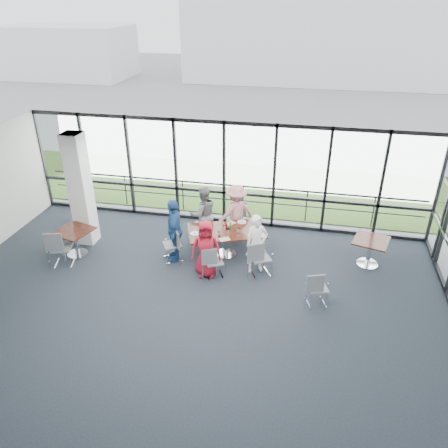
% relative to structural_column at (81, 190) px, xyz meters
% --- Properties ---
extents(floor, '(12.00, 10.00, 0.02)m').
position_rel_structural_column_xyz_m(floor, '(3.60, -3.00, -1.61)').
color(floor, '#1F252F').
rests_on(floor, ground).
extents(ceiling, '(12.00, 10.00, 0.04)m').
position_rel_structural_column_xyz_m(ceiling, '(3.60, -3.00, 1.60)').
color(ceiling, white).
rests_on(ceiling, ground).
extents(curtain_wall_back, '(12.00, 0.10, 3.20)m').
position_rel_structural_column_xyz_m(curtain_wall_back, '(3.60, 2.00, 0.00)').
color(curtain_wall_back, white).
rests_on(curtain_wall_back, ground).
extents(exit_door, '(0.12, 1.60, 2.10)m').
position_rel_structural_column_xyz_m(exit_door, '(9.60, 0.75, -0.55)').
color(exit_door, black).
rests_on(exit_door, ground).
extents(structural_column, '(0.50, 0.50, 3.20)m').
position_rel_structural_column_xyz_m(structural_column, '(0.00, 0.00, 0.00)').
color(structural_column, white).
rests_on(structural_column, ground).
extents(apron, '(80.00, 70.00, 0.02)m').
position_rel_structural_column_xyz_m(apron, '(3.60, 7.00, -1.62)').
color(apron, gray).
rests_on(apron, ground).
extents(grass_strip, '(80.00, 5.00, 0.01)m').
position_rel_structural_column_xyz_m(grass_strip, '(3.60, 5.00, -1.59)').
color(grass_strip, '#2E5319').
rests_on(grass_strip, ground).
extents(hangar_main, '(24.00, 10.00, 6.00)m').
position_rel_structural_column_xyz_m(hangar_main, '(7.60, 29.00, 1.40)').
color(hangar_main, white).
rests_on(hangar_main, ground).
extents(hangar_aux, '(10.00, 6.00, 4.00)m').
position_rel_structural_column_xyz_m(hangar_aux, '(-14.40, 25.00, 0.40)').
color(hangar_aux, white).
rests_on(hangar_aux, ground).
extents(guard_rail, '(12.00, 0.06, 0.06)m').
position_rel_structural_column_xyz_m(guard_rail, '(3.60, 2.60, -1.10)').
color(guard_rail, '#2D2D33').
rests_on(guard_rail, ground).
extents(main_table, '(2.29, 1.76, 0.75)m').
position_rel_structural_column_xyz_m(main_table, '(4.06, 0.10, -0.97)').
color(main_table, '#37130F').
rests_on(main_table, ground).
extents(side_table_left, '(1.07, 1.07, 0.75)m').
position_rel_structural_column_xyz_m(side_table_left, '(0.04, -0.74, -0.96)').
color(side_table_left, '#37130F').
rests_on(side_table_left, ground).
extents(side_table_right, '(1.05, 1.05, 0.75)m').
position_rel_structural_column_xyz_m(side_table_right, '(7.83, 0.37, -0.97)').
color(side_table_right, '#37130F').
rests_on(side_table_right, ground).
extents(diner_near_left, '(0.83, 0.64, 1.52)m').
position_rel_structural_column_xyz_m(diner_near_left, '(3.76, -0.96, -0.84)').
color(diner_near_left, '#B11529').
rests_on(diner_near_left, ground).
extents(diner_near_right, '(0.70, 0.63, 1.57)m').
position_rel_structural_column_xyz_m(diner_near_right, '(4.97, -0.51, -0.81)').
color(diner_near_right, white).
rests_on(diner_near_right, ground).
extents(diner_far_left, '(0.94, 0.84, 1.65)m').
position_rel_structural_column_xyz_m(diner_far_left, '(3.26, 0.76, -0.77)').
color(diner_far_left, slate).
rests_on(diner_far_left, ground).
extents(diner_far_right, '(1.21, 1.09, 1.68)m').
position_rel_structural_column_xyz_m(diner_far_right, '(4.16, 1.01, -0.76)').
color(diner_far_right, '#D68B8A').
rests_on(diner_far_right, ground).
extents(diner_end, '(0.75, 1.12, 1.75)m').
position_rel_structural_column_xyz_m(diner_end, '(2.77, -0.38, -0.72)').
color(diner_end, '#24508C').
rests_on(diner_end, ground).
extents(chair_main_nl, '(0.55, 0.55, 0.85)m').
position_rel_structural_column_xyz_m(chair_main_nl, '(3.98, -0.98, -1.18)').
color(chair_main_nl, slate).
rests_on(chair_main_nl, ground).
extents(chair_main_nr, '(0.62, 0.62, 0.94)m').
position_rel_structural_column_xyz_m(chair_main_nr, '(5.10, -0.64, -1.13)').
color(chair_main_nr, slate).
rests_on(chair_main_nr, ground).
extents(chair_main_fl, '(0.52, 0.52, 0.85)m').
position_rel_structural_column_xyz_m(chair_main_fl, '(3.20, 0.86, -1.17)').
color(chair_main_fl, slate).
rests_on(chair_main_fl, ground).
extents(chair_main_fr, '(0.59, 0.59, 0.98)m').
position_rel_structural_column_xyz_m(chair_main_fr, '(4.10, 1.19, -1.11)').
color(chair_main_fr, slate).
rests_on(chair_main_fr, ground).
extents(chair_main_end, '(0.62, 0.62, 0.92)m').
position_rel_structural_column_xyz_m(chair_main_end, '(2.71, -0.45, -1.14)').
color(chair_main_end, slate).
rests_on(chair_main_end, ground).
extents(chair_spare_la, '(0.61, 0.61, 1.00)m').
position_rel_structural_column_xyz_m(chair_spare_la, '(-0.05, -1.26, -1.10)').
color(chair_spare_la, slate).
rests_on(chair_spare_la, ground).
extents(chair_spare_lb, '(0.46, 0.46, 0.89)m').
position_rel_structural_column_xyz_m(chair_spare_lb, '(-0.19, 0.01, -1.16)').
color(chair_spare_lb, slate).
rests_on(chair_spare_lb, ground).
extents(chair_spare_r, '(0.55, 0.55, 0.88)m').
position_rel_structural_column_xyz_m(chair_spare_r, '(6.53, -1.58, -1.16)').
color(chair_spare_r, slate).
rests_on(chair_spare_r, ground).
extents(plate_nl, '(0.27, 0.27, 0.01)m').
position_rel_structural_column_xyz_m(plate_nl, '(3.73, -0.46, -0.84)').
color(plate_nl, white).
rests_on(plate_nl, main_table).
extents(plate_nr, '(0.28, 0.28, 0.01)m').
position_rel_structural_column_xyz_m(plate_nr, '(4.81, -0.05, -0.84)').
color(plate_nr, white).
rests_on(plate_nr, main_table).
extents(plate_fl, '(0.26, 0.26, 0.01)m').
position_rel_structural_column_xyz_m(plate_fl, '(3.49, 0.26, -0.84)').
color(plate_fl, white).
rests_on(plate_fl, main_table).
extents(plate_fr, '(0.25, 0.25, 0.01)m').
position_rel_structural_column_xyz_m(plate_fr, '(4.39, 0.65, -0.84)').
color(plate_fr, white).
rests_on(plate_fr, main_table).
extents(plate_end, '(0.25, 0.25, 0.01)m').
position_rel_structural_column_xyz_m(plate_end, '(3.29, -0.25, -0.84)').
color(plate_end, white).
rests_on(plate_end, main_table).
extents(tumbler_a, '(0.07, 0.07, 0.15)m').
position_rel_structural_column_xyz_m(tumbler_a, '(3.94, -0.24, -0.78)').
color(tumbler_a, white).
rests_on(tumbler_a, main_table).
extents(tumbler_b, '(0.07, 0.07, 0.15)m').
position_rel_structural_column_xyz_m(tumbler_b, '(4.41, 0.02, -0.78)').
color(tumbler_b, white).
rests_on(tumbler_b, main_table).
extents(tumbler_c, '(0.07, 0.07, 0.14)m').
position_rel_structural_column_xyz_m(tumbler_c, '(3.96, 0.36, -0.78)').
color(tumbler_c, white).
rests_on(tumbler_c, main_table).
extents(tumbler_d, '(0.06, 0.06, 0.13)m').
position_rel_structural_column_xyz_m(tumbler_d, '(3.42, -0.29, -0.79)').
color(tumbler_d, white).
rests_on(tumbler_d, main_table).
extents(menu_a, '(0.34, 0.32, 0.00)m').
position_rel_structural_column_xyz_m(menu_a, '(4.11, -0.38, -0.85)').
color(menu_a, white).
rests_on(menu_a, main_table).
extents(menu_b, '(0.34, 0.27, 0.00)m').
position_rel_structural_column_xyz_m(menu_b, '(4.97, 0.06, -0.85)').
color(menu_b, white).
rests_on(menu_b, main_table).
extents(menu_c, '(0.31, 0.34, 0.00)m').
position_rel_structural_column_xyz_m(menu_c, '(4.09, 0.51, -0.85)').
color(menu_c, white).
rests_on(menu_c, main_table).
extents(condiment_caddy, '(0.10, 0.07, 0.04)m').
position_rel_structural_column_xyz_m(condiment_caddy, '(4.08, 0.18, -0.83)').
color(condiment_caddy, black).
rests_on(condiment_caddy, main_table).
extents(ketchup_bottle, '(0.06, 0.06, 0.18)m').
position_rel_structural_column_xyz_m(ketchup_bottle, '(4.05, 0.19, -0.76)').
color(ketchup_bottle, maroon).
rests_on(ketchup_bottle, main_table).
extents(green_bottle, '(0.05, 0.05, 0.20)m').
position_rel_structural_column_xyz_m(green_bottle, '(4.15, 0.20, -0.75)').
color(green_bottle, '#1C8036').
rests_on(green_bottle, main_table).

